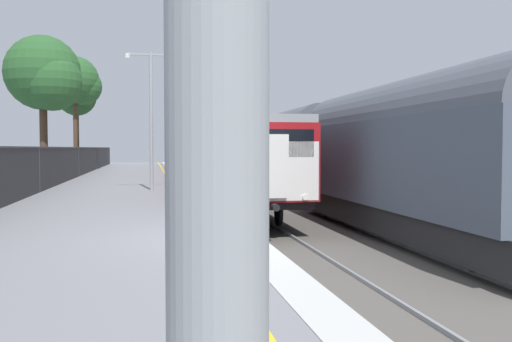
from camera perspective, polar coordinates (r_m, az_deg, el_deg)
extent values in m
cube|color=gray|center=(10.46, -17.29, -9.75)|extent=(6.40, 110.00, 1.00)
cube|color=silver|center=(10.46, -1.20, -6.83)|extent=(0.60, 110.00, 0.01)
cube|color=yellow|center=(10.36, -5.32, -6.93)|extent=(0.12, 110.00, 0.01)
cube|color=gray|center=(10.86, 4.02, -11.69)|extent=(0.07, 110.00, 0.08)
cube|color=gray|center=(11.31, 11.20, -11.16)|extent=(0.07, 110.00, 0.08)
cube|color=gray|center=(12.49, 22.33, -10.00)|extent=(0.07, 110.00, 0.08)
cube|color=maroon|center=(25.90, -3.36, 1.50)|extent=(2.80, 20.96, 2.30)
cube|color=black|center=(25.95, -3.35, -1.32)|extent=(2.64, 20.36, 0.25)
cube|color=gray|center=(25.91, -3.37, 4.30)|extent=(2.68, 20.96, 0.24)
cube|color=black|center=(25.75, -6.48, 2.15)|extent=(0.02, 19.36, 0.84)
cube|color=red|center=(20.53, -5.32, 0.97)|extent=(0.03, 1.10, 1.90)
cube|color=red|center=(30.98, -7.25, 1.45)|extent=(0.03, 1.10, 1.90)
cylinder|color=black|center=(18.12, -2.45, -4.51)|extent=(0.12, 0.84, 0.84)
cylinder|color=black|center=(18.41, 2.36, -4.40)|extent=(0.12, 0.84, 0.84)
cylinder|color=black|center=(33.72, -6.46, -1.31)|extent=(0.12, 0.84, 0.84)
cylinder|color=black|center=(33.88, -3.83, -1.28)|extent=(0.12, 0.84, 0.84)
cube|color=maroon|center=(47.35, -6.85, 1.90)|extent=(2.80, 20.96, 2.30)
cube|color=black|center=(47.38, -6.84, 0.36)|extent=(2.64, 20.36, 0.25)
cube|color=gray|center=(47.36, -6.86, 3.44)|extent=(2.68, 20.96, 0.24)
cube|color=black|center=(47.27, -8.56, 2.25)|extent=(0.02, 19.36, 0.84)
cube|color=red|center=(42.04, -8.25, 1.69)|extent=(0.03, 1.10, 1.90)
cube|color=red|center=(52.50, -8.81, 1.83)|extent=(0.03, 1.10, 1.90)
cylinder|color=black|center=(39.49, -7.13, -0.77)|extent=(0.12, 0.84, 0.84)
cylinder|color=black|center=(39.63, -4.88, -0.75)|extent=(0.12, 0.84, 0.84)
cylinder|color=black|center=(55.21, -8.25, 0.13)|extent=(0.12, 0.84, 0.84)
cylinder|color=black|center=(55.31, -6.63, 0.14)|extent=(0.12, 0.84, 0.84)
cube|color=silver|center=(15.63, 1.77, -0.02)|extent=(2.70, 0.10, 1.70)
cube|color=black|center=(15.60, 1.78, 2.91)|extent=(2.40, 0.08, 0.80)
cube|color=silver|center=(15.49, 1.88, 0.51)|extent=(0.80, 0.24, 1.80)
cylinder|color=white|center=(15.44, -1.63, -2.84)|extent=(0.18, 0.06, 0.18)
cylinder|color=white|center=(15.86, 5.17, -2.71)|extent=(0.18, 0.06, 0.18)
cylinder|color=black|center=(15.42, 2.00, -3.78)|extent=(0.20, 0.35, 0.20)
cube|color=black|center=(47.36, -6.86, 3.74)|extent=(0.60, 0.90, 0.20)
cube|color=#232326|center=(16.99, 15.16, -4.63)|extent=(2.30, 13.61, 0.79)
cube|color=#4C5666|center=(16.87, 15.22, 0.87)|extent=(2.60, 12.81, 2.47)
cylinder|color=#515660|center=(16.88, 15.27, 5.07)|extent=(2.39, 12.41, 2.39)
cylinder|color=black|center=(12.48, 21.75, -7.84)|extent=(0.12, 0.84, 0.84)
cylinder|color=black|center=(21.13, 7.47, -3.54)|extent=(0.12, 0.84, 0.84)
cylinder|color=black|center=(21.67, 11.40, -3.42)|extent=(0.12, 0.84, 0.84)
cube|color=#232326|center=(30.52, 3.14, -1.46)|extent=(2.30, 13.61, 0.79)
cube|color=#4C5666|center=(30.46, 3.14, 1.61)|extent=(2.60, 12.81, 2.47)
cylinder|color=#515660|center=(30.47, 3.15, 3.93)|extent=(2.39, 12.41, 2.39)
cylinder|color=black|center=(25.70, 4.07, -2.47)|extent=(0.12, 0.84, 0.84)
cylinder|color=black|center=(26.15, 7.38, -2.40)|extent=(0.12, 0.84, 0.84)
cylinder|color=black|center=(35.04, -0.03, -1.16)|extent=(0.12, 0.84, 0.84)
cylinder|color=black|center=(35.37, 2.45, -1.13)|extent=(0.12, 0.84, 0.84)
cube|color=#232326|center=(44.61, -1.40, -0.23)|extent=(2.30, 13.61, 0.79)
cube|color=#4C5666|center=(44.56, -1.40, 1.87)|extent=(2.60, 12.81, 2.47)
cylinder|color=#515660|center=(44.57, -1.40, 3.46)|extent=(2.39, 12.41, 2.39)
cylinder|color=black|center=(39.76, -1.35, -0.73)|extent=(0.12, 0.84, 0.84)
cylinder|color=black|center=(40.05, 0.85, -0.71)|extent=(0.12, 0.84, 0.84)
cylinder|color=black|center=(49.24, -3.23, -0.13)|extent=(0.12, 0.84, 0.84)
cylinder|color=black|center=(49.48, -1.44, -0.11)|extent=(0.12, 0.84, 0.84)
cube|color=#232326|center=(58.85, -3.75, 0.41)|extent=(2.30, 13.61, 0.79)
cube|color=#4C5666|center=(58.82, -3.76, 2.00)|extent=(2.60, 12.81, 2.47)
cylinder|color=#515660|center=(58.82, -3.76, 3.20)|extent=(2.39, 12.41, 2.39)
cylinder|color=black|center=(54.00, -3.92, 0.09)|extent=(0.12, 0.84, 0.84)
cylinder|color=black|center=(54.21, -2.29, 0.11)|extent=(0.12, 0.84, 0.84)
cylinder|color=black|center=(63.53, -5.00, 0.44)|extent=(0.12, 0.84, 0.84)
cylinder|color=black|center=(63.72, -3.60, 0.45)|extent=(0.12, 0.84, 0.84)
cylinder|color=#47474C|center=(22.03, -6.60, 4.28)|extent=(0.18, 0.18, 4.82)
cube|color=#47474C|center=(22.28, -5.45, 10.48)|extent=(0.90, 0.12, 0.12)
cube|color=black|center=(22.25, -4.41, 9.07)|extent=(0.28, 0.20, 1.00)
cylinder|color=black|center=(22.17, -4.38, 9.93)|extent=(0.16, 0.04, 0.16)
cylinder|color=black|center=(22.14, -4.37, 9.11)|extent=(0.16, 0.04, 0.16)
cylinder|color=#19D83F|center=(22.10, -4.37, 8.28)|extent=(0.16, 0.04, 0.16)
cube|color=black|center=(22.18, -4.40, 7.15)|extent=(0.32, 0.16, 0.24)
cylinder|color=#59595B|center=(18.48, -6.03, 0.86)|extent=(0.08, 0.08, 2.37)
cylinder|color=black|center=(18.49, -6.05, 4.71)|extent=(0.59, 0.02, 0.59)
cylinder|color=silver|center=(18.48, -6.05, 4.71)|extent=(0.56, 0.02, 0.56)
cube|color=black|center=(18.46, -6.04, 4.72)|extent=(0.24, 0.01, 0.18)
cylinder|color=#93999E|center=(22.30, -10.84, 5.09)|extent=(0.14, 0.14, 5.49)
cube|color=#93999E|center=(22.58, -9.73, 11.81)|extent=(0.90, 0.08, 0.08)
cylinder|color=silver|center=(22.58, -8.56, 11.62)|extent=(0.20, 0.20, 0.18)
cube|color=#93999E|center=(22.58, -12.06, 11.80)|extent=(0.90, 0.08, 0.08)
cylinder|color=silver|center=(22.58, -13.23, 11.58)|extent=(0.20, 0.20, 0.18)
cylinder|color=#38383D|center=(22.25, -21.62, 0.10)|extent=(0.07, 0.07, 1.71)
cylinder|color=#38383D|center=(33.80, -17.99, 0.89)|extent=(0.07, 0.07, 1.71)
cylinder|color=#38383D|center=(45.42, -16.21, 1.27)|extent=(0.07, 0.07, 1.71)
cylinder|color=#38383D|center=(57.07, -15.15, 1.50)|extent=(0.07, 0.07, 1.71)
cylinder|color=#473323|center=(46.62, -18.09, 3.29)|extent=(0.30, 0.30, 4.99)
sphere|color=#234C23|center=(46.80, -18.15, 7.41)|extent=(3.15, 3.15, 3.15)
sphere|color=#234C23|center=(46.37, -17.94, 6.97)|extent=(1.81, 1.81, 1.81)
cylinder|color=#473323|center=(33.59, -21.20, 3.47)|extent=(0.44, 0.44, 4.79)
sphere|color=#285628|center=(33.85, -21.30, 9.50)|extent=(4.22, 4.22, 4.22)
sphere|color=#285628|center=(33.19, -20.47, 8.74)|extent=(3.33, 3.33, 3.33)
cylinder|color=#473323|center=(42.44, -18.25, 3.86)|extent=(0.31, 0.31, 5.69)
sphere|color=#285628|center=(42.71, -18.32, 8.96)|extent=(3.47, 3.47, 3.47)
sphere|color=#285628|center=(42.78, -17.53, 8.37)|extent=(2.73, 2.73, 2.73)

